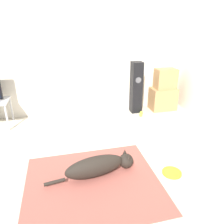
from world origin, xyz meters
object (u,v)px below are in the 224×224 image
object	(u,v)px
frisbee	(172,172)
tennis_ball_by_boxes	(141,113)
dog	(99,166)
cardboard_box_lower	(163,99)
tennis_ball_loose_on_carpet	(141,115)
floor_speaker	(136,88)
cardboard_box_upper	(165,79)
tennis_ball_near_speaker	(135,109)

from	to	relation	value
frisbee	tennis_ball_by_boxes	size ratio (longest dim) A/B	3.79
dog	cardboard_box_lower	xyz separation A→B (m)	(1.78, 1.89, 0.10)
frisbee	tennis_ball_loose_on_carpet	size ratio (longest dim) A/B	3.79
dog	floor_speaker	world-z (taller)	floor_speaker
cardboard_box_upper	cardboard_box_lower	bearing A→B (deg)	-171.79
floor_speaker	tennis_ball_loose_on_carpet	size ratio (longest dim) A/B	16.22
dog	tennis_ball_near_speaker	distance (m)	2.26
frisbee	tennis_ball_near_speaker	world-z (taller)	tennis_ball_near_speaker
tennis_ball_by_boxes	tennis_ball_loose_on_carpet	xyz separation A→B (m)	(-0.05, -0.10, 0.00)
tennis_ball_loose_on_carpet	dog	bearing A→B (deg)	-126.01
cardboard_box_upper	floor_speaker	bearing A→B (deg)	179.73
cardboard_box_upper	tennis_ball_near_speaker	xyz separation A→B (m)	(-0.63, 0.04, -0.66)
frisbee	cardboard_box_upper	size ratio (longest dim) A/B	0.57
dog	tennis_ball_loose_on_carpet	world-z (taller)	dog
tennis_ball_near_speaker	tennis_ball_loose_on_carpet	bearing A→B (deg)	-89.50
tennis_ball_near_speaker	frisbee	bearing A→B (deg)	-96.82
frisbee	cardboard_box_lower	xyz separation A→B (m)	(0.87, 2.09, 0.23)
cardboard_box_upper	tennis_ball_by_boxes	bearing A→B (deg)	-162.85
floor_speaker	dog	bearing A→B (deg)	-121.29
floor_speaker	frisbee	bearing A→B (deg)	-96.51
tennis_ball_near_speaker	tennis_ball_by_boxes	bearing A→B (deg)	-75.41
frisbee	tennis_ball_by_boxes	xyz separation A→B (m)	(0.31, 1.91, 0.02)
cardboard_box_lower	tennis_ball_by_boxes	distance (m)	0.62
frisbee	tennis_ball_near_speaker	distance (m)	2.15
cardboard_box_lower	tennis_ball_near_speaker	xyz separation A→B (m)	(-0.61, 0.04, -0.21)
dog	floor_speaker	xyz separation A→B (m)	(1.15, 1.90, 0.39)
cardboard_box_upper	tennis_ball_by_boxes	world-z (taller)	cardboard_box_upper
cardboard_box_lower	tennis_ball_by_boxes	world-z (taller)	cardboard_box_lower
frisbee	cardboard_box_lower	world-z (taller)	cardboard_box_lower
dog	cardboard_box_upper	distance (m)	2.67
cardboard_box_upper	floor_speaker	world-z (taller)	floor_speaker
cardboard_box_upper	tennis_ball_near_speaker	bearing A→B (deg)	176.38
dog	cardboard_box_upper	world-z (taller)	cardboard_box_upper
frisbee	tennis_ball_loose_on_carpet	bearing A→B (deg)	81.89
dog	tennis_ball_near_speaker	bearing A→B (deg)	58.85
cardboard_box_lower	floor_speaker	xyz separation A→B (m)	(-0.63, 0.01, 0.30)
dog	tennis_ball_near_speaker	xyz separation A→B (m)	(1.17, 1.94, -0.11)
cardboard_box_upper	tennis_ball_near_speaker	distance (m)	0.91
tennis_ball_by_boxes	tennis_ball_near_speaker	size ratio (longest dim) A/B	1.00
dog	tennis_ball_by_boxes	distance (m)	2.11
cardboard_box_lower	cardboard_box_upper	world-z (taller)	cardboard_box_upper
dog	cardboard_box_upper	xyz separation A→B (m)	(1.80, 1.90, 0.55)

